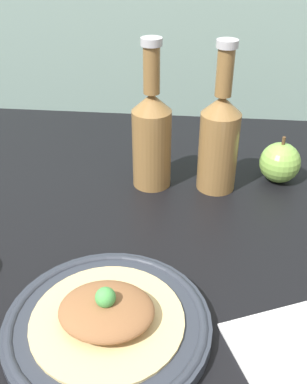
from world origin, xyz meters
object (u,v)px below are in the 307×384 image
plate (108,325)px  cider_bottle_left (152,135)px  cider_bottle_right (219,138)px  apple (280,162)px  plated_food (107,313)px

plate → cider_bottle_left: cider_bottle_left is taller
plate → cider_bottle_right: cider_bottle_right is taller
plate → apple: bearing=57.0°
cider_bottle_left → apple: size_ratio=2.96×
plate → cider_bottle_right: 37.87cm
plate → cider_bottle_left: 35.56cm
cider_bottle_right → apple: 13.42cm
apple → plate: bearing=-123.0°
plated_food → cider_bottle_left: cider_bottle_left is taller
cider_bottle_left → apple: cider_bottle_left is taller
plated_food → apple: apple is taller
plated_food → cider_bottle_right: size_ratio=0.70×
apple → plated_food: bearing=-123.0°
cider_bottle_left → apple: 24.06cm
cider_bottle_left → cider_bottle_right: bearing=0.0°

